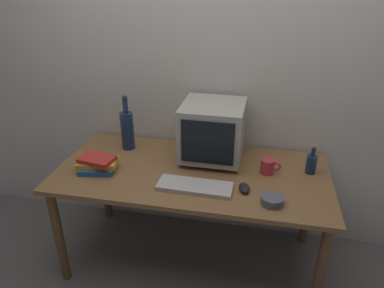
{
  "coord_description": "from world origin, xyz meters",
  "views": [
    {
      "loc": [
        0.37,
        -1.83,
        1.8
      ],
      "look_at": [
        0.0,
        0.0,
        0.88
      ],
      "focal_mm": 33.12,
      "sensor_mm": 36.0,
      "label": 1
    }
  ],
  "objects_px": {
    "crt_monitor": "(213,131)",
    "bottle_tall": "(127,129)",
    "mug": "(268,166)",
    "cd_spindle": "(272,200)",
    "book_stack": "(98,164)",
    "computer_mouse": "(244,188)",
    "bottle_short": "(311,163)",
    "keyboard": "(195,186)"
  },
  "relations": [
    {
      "from": "crt_monitor",
      "to": "bottle_tall",
      "type": "relative_size",
      "value": 1.05
    },
    {
      "from": "crt_monitor",
      "to": "mug",
      "type": "relative_size",
      "value": 3.28
    },
    {
      "from": "crt_monitor",
      "to": "cd_spindle",
      "type": "height_order",
      "value": "crt_monitor"
    },
    {
      "from": "book_stack",
      "to": "mug",
      "type": "xyz_separation_m",
      "value": [
        1.01,
        0.17,
        0.0
      ]
    },
    {
      "from": "crt_monitor",
      "to": "computer_mouse",
      "type": "bearing_deg",
      "value": -55.59
    },
    {
      "from": "crt_monitor",
      "to": "book_stack",
      "type": "bearing_deg",
      "value": -155.88
    },
    {
      "from": "bottle_tall",
      "to": "bottle_short",
      "type": "bearing_deg",
      "value": -4.48
    },
    {
      "from": "crt_monitor",
      "to": "keyboard",
      "type": "height_order",
      "value": "crt_monitor"
    },
    {
      "from": "cd_spindle",
      "to": "bottle_short",
      "type": "bearing_deg",
      "value": 58.87
    },
    {
      "from": "crt_monitor",
      "to": "computer_mouse",
      "type": "relative_size",
      "value": 3.93
    },
    {
      "from": "computer_mouse",
      "to": "book_stack",
      "type": "height_order",
      "value": "book_stack"
    },
    {
      "from": "book_stack",
      "to": "cd_spindle",
      "type": "bearing_deg",
      "value": -7.68
    },
    {
      "from": "crt_monitor",
      "to": "bottle_short",
      "type": "distance_m",
      "value": 0.63
    },
    {
      "from": "computer_mouse",
      "to": "bottle_tall",
      "type": "height_order",
      "value": "bottle_tall"
    },
    {
      "from": "crt_monitor",
      "to": "book_stack",
      "type": "xyz_separation_m",
      "value": [
        -0.66,
        -0.29,
        -0.15
      ]
    },
    {
      "from": "bottle_short",
      "to": "mug",
      "type": "bearing_deg",
      "value": -167.41
    },
    {
      "from": "keyboard",
      "to": "bottle_tall",
      "type": "distance_m",
      "value": 0.69
    },
    {
      "from": "mug",
      "to": "cd_spindle",
      "type": "bearing_deg",
      "value": -84.79
    },
    {
      "from": "crt_monitor",
      "to": "keyboard",
      "type": "bearing_deg",
      "value": -96.14
    },
    {
      "from": "crt_monitor",
      "to": "bottle_short",
      "type": "relative_size",
      "value": 2.28
    },
    {
      "from": "crt_monitor",
      "to": "book_stack",
      "type": "height_order",
      "value": "crt_monitor"
    },
    {
      "from": "keyboard",
      "to": "computer_mouse",
      "type": "relative_size",
      "value": 4.2
    },
    {
      "from": "keyboard",
      "to": "mug",
      "type": "relative_size",
      "value": 3.5
    },
    {
      "from": "crt_monitor",
      "to": "cd_spindle",
      "type": "bearing_deg",
      "value": -48.49
    },
    {
      "from": "computer_mouse",
      "to": "bottle_short",
      "type": "height_order",
      "value": "bottle_short"
    },
    {
      "from": "keyboard",
      "to": "cd_spindle",
      "type": "height_order",
      "value": "cd_spindle"
    },
    {
      "from": "book_stack",
      "to": "cd_spindle",
      "type": "distance_m",
      "value": 1.05
    },
    {
      "from": "book_stack",
      "to": "bottle_short",
      "type": "bearing_deg",
      "value": 10.35
    },
    {
      "from": "keyboard",
      "to": "bottle_tall",
      "type": "bearing_deg",
      "value": 145.02
    },
    {
      "from": "mug",
      "to": "book_stack",
      "type": "bearing_deg",
      "value": -170.21
    },
    {
      "from": "crt_monitor",
      "to": "cd_spindle",
      "type": "distance_m",
      "value": 0.6
    },
    {
      "from": "bottle_tall",
      "to": "book_stack",
      "type": "xyz_separation_m",
      "value": [
        -0.07,
        -0.32,
        -0.1
      ]
    },
    {
      "from": "computer_mouse",
      "to": "bottle_tall",
      "type": "bearing_deg",
      "value": 142.04
    },
    {
      "from": "crt_monitor",
      "to": "computer_mouse",
      "type": "height_order",
      "value": "crt_monitor"
    },
    {
      "from": "cd_spindle",
      "to": "computer_mouse",
      "type": "bearing_deg",
      "value": 148.12
    },
    {
      "from": "bottle_tall",
      "to": "book_stack",
      "type": "bearing_deg",
      "value": -102.92
    },
    {
      "from": "bottle_short",
      "to": "cd_spindle",
      "type": "relative_size",
      "value": 1.44
    },
    {
      "from": "crt_monitor",
      "to": "book_stack",
      "type": "distance_m",
      "value": 0.73
    },
    {
      "from": "crt_monitor",
      "to": "mug",
      "type": "distance_m",
      "value": 0.4
    },
    {
      "from": "mug",
      "to": "cd_spindle",
      "type": "relative_size",
      "value": 1.0
    },
    {
      "from": "keyboard",
      "to": "crt_monitor",
      "type": "bearing_deg",
      "value": 85.43
    },
    {
      "from": "keyboard",
      "to": "computer_mouse",
      "type": "bearing_deg",
      "value": 8.12
    }
  ]
}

